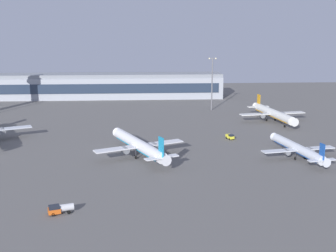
{
  "coord_description": "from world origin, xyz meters",
  "views": [
    {
      "loc": [
        -3.88,
        -155.3,
        45.16
      ],
      "look_at": [
        7.43,
        26.0,
        4.0
      ],
      "focal_mm": 45.63,
      "sensor_mm": 36.0,
      "label": 1
    }
  ],
  "objects_px": {
    "maintenance_van": "(230,136)",
    "apron_light_east": "(212,81)",
    "airplane_mid_apron": "(273,113)",
    "fuel_truck": "(60,209)",
    "airplane_taxiway_distant": "(139,145)",
    "airplane_far_stand": "(298,149)"
  },
  "relations": [
    {
      "from": "airplane_taxiway_distant",
      "to": "airplane_far_stand",
      "type": "bearing_deg",
      "value": -29.64
    },
    {
      "from": "airplane_mid_apron",
      "to": "maintenance_van",
      "type": "bearing_deg",
      "value": 40.75
    },
    {
      "from": "airplane_mid_apron",
      "to": "apron_light_east",
      "type": "relative_size",
      "value": 1.46
    },
    {
      "from": "airplane_mid_apron",
      "to": "maintenance_van",
      "type": "distance_m",
      "value": 43.81
    },
    {
      "from": "airplane_far_stand",
      "to": "fuel_truck",
      "type": "xyz_separation_m",
      "value": [
        -76.42,
        -42.75,
        -2.11
      ]
    },
    {
      "from": "airplane_far_stand",
      "to": "fuel_truck",
      "type": "height_order",
      "value": "airplane_far_stand"
    },
    {
      "from": "fuel_truck",
      "to": "airplane_mid_apron",
      "type": "bearing_deg",
      "value": -56.95
    },
    {
      "from": "maintenance_van",
      "to": "fuel_truck",
      "type": "bearing_deg",
      "value": 32.71
    },
    {
      "from": "airplane_far_stand",
      "to": "airplane_mid_apron",
      "type": "xyz_separation_m",
      "value": [
        9.8,
        61.49,
        0.77
      ]
    },
    {
      "from": "airplane_taxiway_distant",
      "to": "fuel_truck",
      "type": "bearing_deg",
      "value": -136.29
    },
    {
      "from": "maintenance_van",
      "to": "apron_light_east",
      "type": "relative_size",
      "value": 0.15
    },
    {
      "from": "airplane_taxiway_distant",
      "to": "maintenance_van",
      "type": "bearing_deg",
      "value": 6.84
    },
    {
      "from": "fuel_truck",
      "to": "apron_light_east",
      "type": "bearing_deg",
      "value": -41.18
    },
    {
      "from": "airplane_far_stand",
      "to": "apron_light_east",
      "type": "relative_size",
      "value": 1.19
    },
    {
      "from": "airplane_far_stand",
      "to": "airplane_mid_apron",
      "type": "bearing_deg",
      "value": 70.55
    },
    {
      "from": "airplane_taxiway_distant",
      "to": "maintenance_van",
      "type": "xyz_separation_m",
      "value": [
        38.06,
        22.8,
        -3.07
      ]
    },
    {
      "from": "maintenance_van",
      "to": "apron_light_east",
      "type": "bearing_deg",
      "value": -110.71
    },
    {
      "from": "apron_light_east",
      "to": "airplane_mid_apron",
      "type": "bearing_deg",
      "value": -52.49
    },
    {
      "from": "fuel_truck",
      "to": "airplane_taxiway_distant",
      "type": "bearing_deg",
      "value": -39.56
    },
    {
      "from": "fuel_truck",
      "to": "apron_light_east",
      "type": "xyz_separation_m",
      "value": [
        60.7,
        137.48,
        15.49
      ]
    },
    {
      "from": "apron_light_east",
      "to": "airplane_taxiway_distant",
      "type": "bearing_deg",
      "value": -114.68
    },
    {
      "from": "airplane_taxiway_distant",
      "to": "airplane_mid_apron",
      "type": "height_order",
      "value": "airplane_taxiway_distant"
    }
  ]
}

